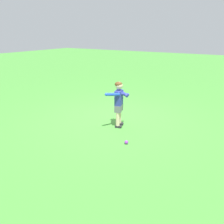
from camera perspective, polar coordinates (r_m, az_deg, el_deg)
The scene contains 3 objects.
ground_plane at distance 5.77m, azimuth 0.62°, elevation -1.79°, with size 40.00×40.00×0.00m, color #479338.
child_batter at distance 5.11m, azimuth 1.75°, elevation 3.04°, with size 0.36×0.61×1.08m.
play_ball_far_left at distance 4.52m, azimuth 3.71°, elevation -7.76°, with size 0.08×0.08×0.08m, color purple.
Camera 1 is at (-2.76, 4.59, 2.13)m, focal length 35.53 mm.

